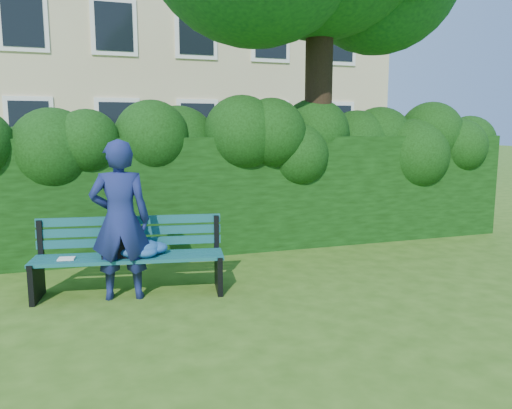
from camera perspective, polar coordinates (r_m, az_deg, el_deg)
name	(u,v)px	position (r m, az deg, el deg)	size (l,w,h in m)	color
ground	(271,288)	(6.19, 1.78, -9.55)	(80.00, 80.00, 0.00)	#355B16
apartment_building	(141,15)	(20.01, -12.99, 20.31)	(16.00, 8.08, 12.00)	#C5B284
hedge	(225,193)	(8.04, -3.60, 1.31)	(10.00, 1.00, 1.80)	black
park_bench	(131,253)	(6.04, -14.06, -5.34)	(2.23, 0.90, 0.89)	#0D3F44
man_reading	(120,220)	(5.83, -15.25, -1.75)	(0.66, 0.44, 1.82)	navy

